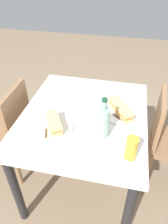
% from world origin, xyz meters
% --- Properties ---
extents(ground_plane, '(8.00, 8.00, 0.00)m').
position_xyz_m(ground_plane, '(0.00, 0.00, 0.00)').
color(ground_plane, '#8C755B').
extents(dining_table, '(1.03, 0.89, 0.75)m').
position_xyz_m(dining_table, '(0.00, 0.00, 0.63)').
color(dining_table, silver).
rests_on(dining_table, ground).
extents(chair_far, '(0.41, 0.41, 0.87)m').
position_xyz_m(chair_far, '(0.00, 0.64, 0.50)').
color(chair_far, '#936B47').
rests_on(chair_far, ground).
extents(chair_near, '(0.43, 0.43, 0.87)m').
position_xyz_m(chair_near, '(0.14, -0.64, 0.50)').
color(chair_near, '#936B47').
rests_on(chair_near, ground).
extents(plate_near, '(0.25, 0.25, 0.01)m').
position_xyz_m(plate_near, '(-0.19, 0.16, 0.75)').
color(plate_near, silver).
rests_on(plate_near, dining_table).
extents(baguette_sandwich_near, '(0.21, 0.16, 0.07)m').
position_xyz_m(baguette_sandwich_near, '(-0.19, 0.16, 0.79)').
color(baguette_sandwich_near, '#DBB77A').
rests_on(baguette_sandwich_near, plate_near).
extents(knife_near, '(0.17, 0.07, 0.01)m').
position_xyz_m(knife_near, '(-0.23, 0.20, 0.76)').
color(knife_near, silver).
rests_on(knife_near, plate_near).
extents(plate_far, '(0.25, 0.25, 0.01)m').
position_xyz_m(plate_far, '(0.05, -0.25, 0.75)').
color(plate_far, white).
rests_on(plate_far, dining_table).
extents(baguette_sandwich_far, '(0.25, 0.20, 0.07)m').
position_xyz_m(baguette_sandwich_far, '(0.05, -0.25, 0.79)').
color(baguette_sandwich_far, '#DBB77A').
rests_on(baguette_sandwich_far, plate_far).
extents(knife_far, '(0.13, 0.14, 0.01)m').
position_xyz_m(knife_far, '(0.02, -0.21, 0.76)').
color(knife_far, silver).
rests_on(knife_far, plate_far).
extents(water_bottle, '(0.08, 0.08, 0.28)m').
position_xyz_m(water_bottle, '(-0.19, -0.16, 0.86)').
color(water_bottle, '#99C6B7').
rests_on(water_bottle, dining_table).
extents(beer_glass, '(0.07, 0.07, 0.14)m').
position_xyz_m(beer_glass, '(-0.33, -0.34, 0.82)').
color(beer_glass, gold).
rests_on(beer_glass, dining_table).
extents(paper_napkin, '(0.18, 0.18, 0.00)m').
position_xyz_m(paper_napkin, '(0.13, 0.31, 0.75)').
color(paper_napkin, white).
rests_on(paper_napkin, dining_table).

